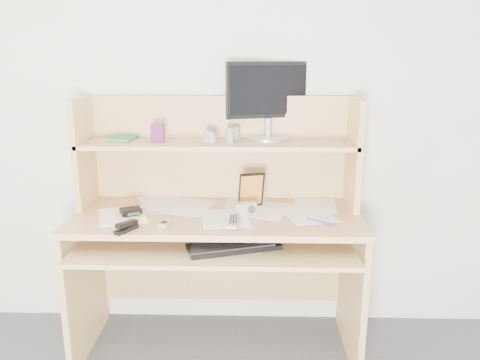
{
  "coord_description": "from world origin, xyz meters",
  "views": [
    {
      "loc": [
        0.17,
        -0.7,
        1.48
      ],
      "look_at": [
        0.12,
        1.43,
        0.93
      ],
      "focal_mm": 35.0,
      "sensor_mm": 36.0,
      "label": 1
    }
  ],
  "objects_px": {
    "tv_remote": "(234,221)",
    "game_case": "(251,190)",
    "keyboard": "(234,246)",
    "desk": "(218,219)",
    "monitor": "(268,98)"
  },
  "relations": [
    {
      "from": "keyboard",
      "to": "game_case",
      "type": "distance_m",
      "value": 0.36
    },
    {
      "from": "desk",
      "to": "keyboard",
      "type": "height_order",
      "value": "desk"
    },
    {
      "from": "tv_remote",
      "to": "keyboard",
      "type": "bearing_deg",
      "value": -83.98
    },
    {
      "from": "keyboard",
      "to": "game_case",
      "type": "height_order",
      "value": "game_case"
    },
    {
      "from": "tv_remote",
      "to": "monitor",
      "type": "bearing_deg",
      "value": 71.81
    },
    {
      "from": "desk",
      "to": "keyboard",
      "type": "xyz_separation_m",
      "value": [
        0.09,
        -0.28,
        -0.03
      ]
    },
    {
      "from": "game_case",
      "to": "monitor",
      "type": "distance_m",
      "value": 0.48
    },
    {
      "from": "desk",
      "to": "game_case",
      "type": "xyz_separation_m",
      "value": [
        0.17,
        0.01,
        0.15
      ]
    },
    {
      "from": "desk",
      "to": "keyboard",
      "type": "relative_size",
      "value": 3.16
    },
    {
      "from": "game_case",
      "to": "monitor",
      "type": "bearing_deg",
      "value": 45.0
    },
    {
      "from": "desk",
      "to": "tv_remote",
      "type": "distance_m",
      "value": 0.26
    },
    {
      "from": "desk",
      "to": "monitor",
      "type": "xyz_separation_m",
      "value": [
        0.26,
        0.17,
        0.6
      ]
    },
    {
      "from": "desk",
      "to": "monitor",
      "type": "distance_m",
      "value": 0.67
    },
    {
      "from": "tv_remote",
      "to": "game_case",
      "type": "xyz_separation_m",
      "value": [
        0.08,
        0.25,
        0.08
      ]
    },
    {
      "from": "keyboard",
      "to": "game_case",
      "type": "xyz_separation_m",
      "value": [
        0.08,
        0.29,
        0.18
      ]
    }
  ]
}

